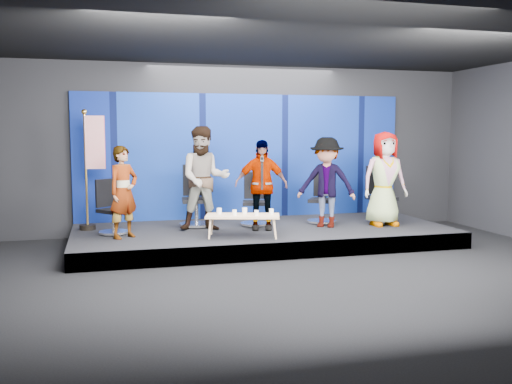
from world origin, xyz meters
TOP-DOWN VIEW (x-y plane):
  - ground at (0.00, 0.00)m, footprint 10.00×10.00m
  - room_walls at (0.00, 0.00)m, footprint 10.02×8.02m
  - riser at (0.00, 2.50)m, footprint 7.00×3.00m
  - backdrop at (0.00, 3.95)m, footprint 7.00×0.08m
  - chair_a at (-2.78, 2.57)m, footprint 0.77×0.77m
  - panelist_a at (-2.58, 2.11)m, footprint 0.69×0.65m
  - chair_b at (-1.19, 3.02)m, footprint 0.74×0.74m
  - panelist_b at (-1.11, 2.52)m, footprint 1.00×0.82m
  - chair_c at (-0.07, 2.83)m, footprint 0.71×0.71m
  - panelist_c at (-0.08, 2.33)m, footprint 1.05×0.64m
  - chair_d at (1.31, 2.77)m, footprint 0.82×0.82m
  - panelist_d at (1.20, 2.28)m, footprint 1.27×1.13m
  - chair_e at (2.51, 2.63)m, footprint 0.65×0.65m
  - panelist_e at (2.34, 2.16)m, footprint 0.90×0.60m
  - coffee_table at (-0.60, 1.66)m, footprint 1.36×0.86m
  - mug_a at (-0.97, 1.87)m, footprint 0.09×0.09m
  - mug_b at (-0.74, 1.67)m, footprint 0.08×0.08m
  - mug_c at (-0.53, 1.80)m, footprint 0.09×0.09m
  - mug_d at (-0.39, 1.54)m, footprint 0.07×0.07m
  - mug_e at (-0.10, 1.61)m, footprint 0.08×0.08m
  - flag_stand at (-3.10, 3.12)m, footprint 0.50×0.30m

SIDE VIEW (x-z plane):
  - ground at x=0.00m, z-range 0.00..0.00m
  - riser at x=0.00m, z-range 0.00..0.30m
  - chair_a at x=-2.78m, z-range 0.13..1.11m
  - chair_c at x=-0.07m, z-range 0.12..1.15m
  - chair_d at x=1.31m, z-range 0.12..1.18m
  - coffee_table at x=-0.60m, z-range 0.46..0.85m
  - chair_e at x=2.51m, z-range 0.11..1.23m
  - chair_b at x=-1.19m, z-range 0.10..1.28m
  - mug_d at x=-0.39m, z-range 0.69..0.77m
  - mug_b at x=-0.74m, z-range 0.69..0.78m
  - mug_e at x=-0.10m, z-range 0.69..0.78m
  - mug_a at x=-0.97m, z-range 0.69..0.79m
  - mug_c at x=-0.53m, z-range 0.69..0.79m
  - panelist_a at x=-2.58m, z-range 0.30..1.88m
  - panelist_c at x=-0.08m, z-range 0.30..1.96m
  - panelist_d at x=1.20m, z-range 0.30..2.01m
  - panelist_e at x=2.34m, z-range 0.30..2.12m
  - panelist_b at x=-1.11m, z-range 0.30..2.21m
  - flag_stand at x=-3.10m, z-range 0.37..2.59m
  - backdrop at x=0.00m, z-range 0.30..2.90m
  - room_walls at x=0.00m, z-range 0.67..4.18m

